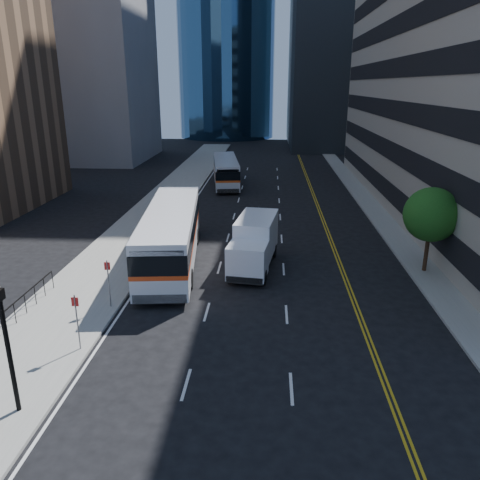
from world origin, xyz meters
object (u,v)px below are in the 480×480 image
Objects in this scene: lamp_post at (7,344)px; bus_rear at (226,171)px; box_truck at (254,243)px; bus_front at (171,234)px; street_tree at (431,215)px.

lamp_post is 39.55m from bus_rear.
box_truck is at bearing -88.52° from bus_rear.
bus_front is at bearing -100.45° from bus_rear.
bus_rear is 25.54m from box_truck.
bus_front is at bearing 177.37° from street_tree.
bus_front is 5.30m from box_truck.
bus_front is at bearing 80.74° from lamp_post.
bus_front is 24.68m from bus_rear.
bus_front is (-15.60, 0.72, -1.73)m from street_tree.
street_tree is at bearing -8.79° from bus_front.
bus_rear is 1.78× the size of box_truck.
box_truck is (4.13, -25.20, -0.01)m from bus_rear.
bus_rear is at bearing 84.88° from lamp_post.
lamp_post is at bearing -102.95° from bus_rear.
street_tree reaches higher than bus_front.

